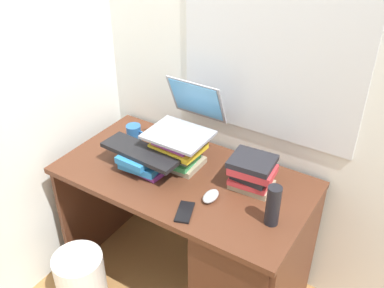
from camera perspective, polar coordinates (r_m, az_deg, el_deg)
ground_plane at (r=2.70m, az=-0.93°, el=-17.08°), size 6.00×6.00×0.00m
wall_back at (r=2.20m, az=4.31°, el=12.36°), size 6.00×0.06×2.60m
wall_left at (r=2.36m, az=-16.61°, el=12.53°), size 0.05×6.00×2.60m
desk at (r=2.28m, az=5.46°, el=-13.92°), size 1.26×0.66×0.76m
book_stack_tall at (r=2.20m, az=-1.76°, el=-0.83°), size 0.25×0.20×0.17m
book_stack_keyboard_riser at (r=2.20m, az=-6.50°, el=-2.36°), size 0.23×0.18×0.10m
book_stack_side at (r=2.06m, az=7.77°, el=-3.81°), size 0.23×0.19×0.16m
laptop at (r=2.17m, az=-0.79°, el=3.16°), size 0.30×0.34×0.24m
keyboard at (r=2.17m, az=-6.62°, el=-1.04°), size 0.43×0.16×0.02m
computer_mouse at (r=2.02m, az=2.45°, el=-6.77°), size 0.06×0.10×0.04m
mug at (r=2.43m, az=-7.51°, el=1.38°), size 0.12×0.08×0.10m
water_bottle at (r=1.88m, az=10.46°, el=-7.86°), size 0.06×0.06×0.19m
cell_phone at (r=1.96m, az=-0.95°, el=-8.80°), size 0.11×0.15×0.01m
wastebasket at (r=2.57m, az=-14.21°, el=-16.56°), size 0.27×0.27×0.32m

